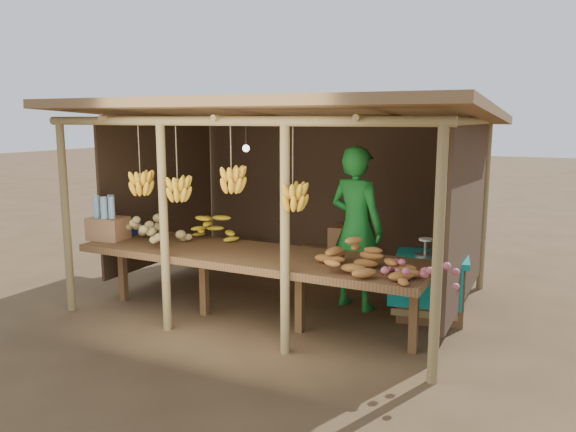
% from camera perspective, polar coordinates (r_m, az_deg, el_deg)
% --- Properties ---
extents(ground, '(60.00, 60.00, 0.00)m').
position_cam_1_polar(ground, '(7.10, 0.00, -8.38)').
color(ground, brown).
rests_on(ground, ground).
extents(stall_structure, '(4.70, 3.50, 2.43)m').
position_cam_1_polar(stall_structure, '(6.72, -0.33, 7.19)').
color(stall_structure, olive).
rests_on(stall_structure, ground).
extents(counter, '(3.90, 1.05, 0.80)m').
position_cam_1_polar(counter, '(6.09, -3.93, -4.26)').
color(counter, brown).
rests_on(counter, ground).
extents(potato_heap, '(1.08, 0.78, 0.37)m').
position_cam_1_polar(potato_heap, '(6.71, -14.33, -1.10)').
color(potato_heap, tan).
rests_on(potato_heap, counter).
extents(sweet_potato_heap, '(1.17, 0.97, 0.36)m').
position_cam_1_polar(sweet_potato_heap, '(5.34, 7.21, -3.69)').
color(sweet_potato_heap, '#9E6228').
rests_on(sweet_potato_heap, counter).
extents(onion_heap, '(0.77, 0.54, 0.35)m').
position_cam_1_polar(onion_heap, '(5.13, 13.37, -4.46)').
color(onion_heap, '#BB5B69').
rests_on(onion_heap, counter).
extents(banana_pile, '(0.66, 0.48, 0.35)m').
position_cam_1_polar(banana_pile, '(6.76, -7.40, -0.88)').
color(banana_pile, gold).
rests_on(banana_pile, counter).
extents(tomato_basin, '(0.34, 0.34, 0.18)m').
position_cam_1_polar(tomato_basin, '(7.36, -15.86, -1.08)').
color(tomato_basin, navy).
rests_on(tomato_basin, counter).
extents(bottle_box, '(0.46, 0.38, 0.53)m').
position_cam_1_polar(bottle_box, '(7.01, -17.82, -0.64)').
color(bottle_box, '#9F6D47').
rests_on(bottle_box, counter).
extents(vendor, '(0.80, 0.64, 1.92)m').
position_cam_1_polar(vendor, '(6.61, 6.95, -1.21)').
color(vendor, '#1B7B29').
rests_on(vendor, ground).
extents(tarp_crate, '(0.89, 0.81, 0.94)m').
position_cam_1_polar(tarp_crate, '(6.55, 14.30, -6.74)').
color(tarp_crate, brown).
rests_on(tarp_crate, ground).
extents(carton_stack, '(0.99, 0.41, 0.72)m').
position_cam_1_polar(carton_stack, '(8.01, 4.80, -3.92)').
color(carton_stack, '#9F6D47').
rests_on(carton_stack, ground).
extents(burlap_sacks, '(0.75, 0.39, 0.53)m').
position_cam_1_polar(burlap_sacks, '(8.59, -4.64, -3.59)').
color(burlap_sacks, '#473221').
rests_on(burlap_sacks, ground).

